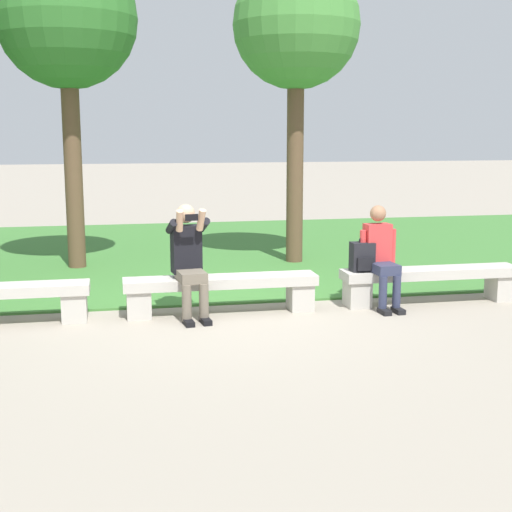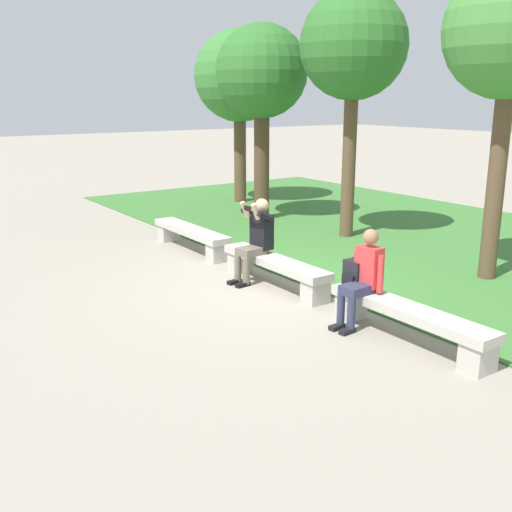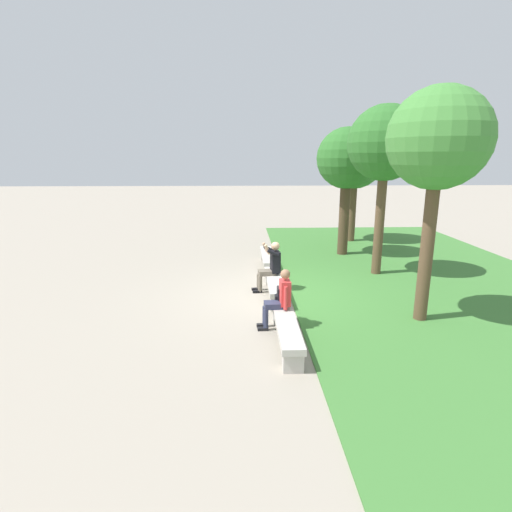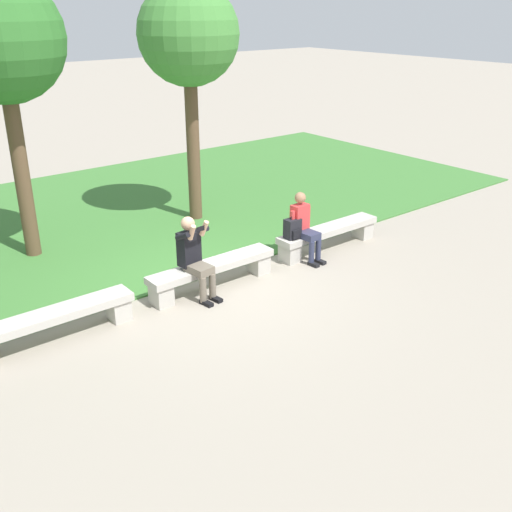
{
  "view_description": "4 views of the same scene",
  "coord_description": "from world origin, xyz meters",
  "views": [
    {
      "loc": [
        -1.21,
        -8.25,
        2.17
      ],
      "look_at": [
        0.35,
        -0.4,
        0.76
      ],
      "focal_mm": 50.0,
      "sensor_mm": 36.0,
      "label": 1
    },
    {
      "loc": [
        7.17,
        -5.33,
        2.87
      ],
      "look_at": [
        0.59,
        -0.77,
        0.73
      ],
      "focal_mm": 42.0,
      "sensor_mm": 36.0,
      "label": 2
    },
    {
      "loc": [
        9.66,
        -0.83,
        3.46
      ],
      "look_at": [
        -0.35,
        -0.47,
        0.97
      ],
      "focal_mm": 28.0,
      "sensor_mm": 36.0,
      "label": 3
    },
    {
      "loc": [
        -5.06,
        -7.45,
        4.4
      ],
      "look_at": [
        0.3,
        -0.78,
        0.74
      ],
      "focal_mm": 42.0,
      "sensor_mm": 36.0,
      "label": 4
    }
  ],
  "objects": [
    {
      "name": "ground_plane",
      "position": [
        0.0,
        0.0,
        0.0
      ],
      "size": [
        80.0,
        80.0,
        0.0
      ],
      "primitive_type": "plane",
      "color": "gray"
    },
    {
      "name": "tree_behind_wall",
      "position": [
        -1.83,
        3.23,
        3.78
      ],
      "size": [
        2.12,
        2.12,
        4.9
      ],
      "color": "brown",
      "rests_on": "ground"
    },
    {
      "name": "tree_right_background",
      "position": [
        1.67,
        3.04,
        3.75
      ],
      "size": [
        2.01,
        2.01,
        4.82
      ],
      "color": "brown",
      "rests_on": "ground"
    },
    {
      "name": "backpack",
      "position": [
        1.77,
        -0.01,
        0.63
      ],
      "size": [
        0.28,
        0.24,
        0.43
      ],
      "color": "black",
      "rests_on": "bench_mid"
    },
    {
      "name": "grass_strip",
      "position": [
        0.0,
        4.38,
        0.01
      ],
      "size": [
        19.7,
        8.0,
        0.03
      ],
      "primitive_type": "cube",
      "color": "#3D7533",
      "rests_on": "ground"
    },
    {
      "name": "bench_main",
      "position": [
        -2.69,
        0.0,
        0.31
      ],
      "size": [
        2.32,
        0.4,
        0.45
      ],
      "color": "#B7B2A8",
      "rests_on": "ground"
    },
    {
      "name": "person_distant",
      "position": [
        1.98,
        -0.07,
        0.67
      ],
      "size": [
        0.48,
        0.69,
        1.26
      ],
      "color": "black",
      "rests_on": "ground"
    },
    {
      "name": "bench_near",
      "position": [
        0.0,
        0.0,
        0.31
      ],
      "size": [
        2.32,
        0.4,
        0.45
      ],
      "color": "#B7B2A8",
      "rests_on": "ground"
    },
    {
      "name": "person_photographer",
      "position": [
        -0.39,
        -0.08,
        0.74
      ],
      "size": [
        0.51,
        0.75,
        1.32
      ],
      "color": "black",
      "rests_on": "ground"
    },
    {
      "name": "bench_mid",
      "position": [
        2.69,
        0.0,
        0.31
      ],
      "size": [
        2.32,
        0.4,
        0.45
      ],
      "color": "#B7B2A8",
      "rests_on": "ground"
    }
  ]
}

